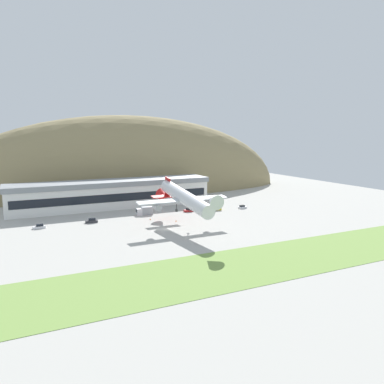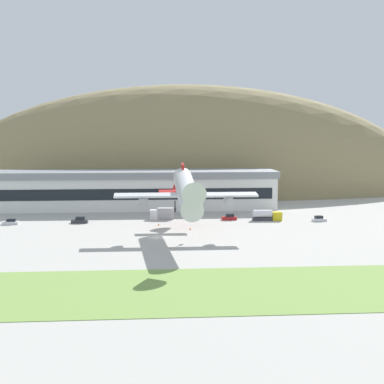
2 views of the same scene
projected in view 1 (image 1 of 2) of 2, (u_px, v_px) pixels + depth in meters
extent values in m
plane|color=#ADAAA3|center=(164.00, 229.00, 130.73)|extent=(301.66, 301.66, 0.00)
cube|color=#759947|center=(227.00, 268.00, 92.73)|extent=(271.49, 25.43, 0.08)
ellipsoid|color=#8E7F56|center=(128.00, 191.00, 217.74)|extent=(200.25, 59.03, 86.97)
cube|color=white|center=(113.00, 194.00, 169.36)|extent=(88.97, 15.14, 12.30)
cube|color=gray|center=(112.00, 183.00, 168.58)|extent=(90.17, 16.34, 2.21)
cube|color=black|center=(117.00, 198.00, 162.68)|extent=(85.41, 0.16, 3.44)
cylinder|color=silver|center=(185.00, 198.00, 129.13)|extent=(4.75, 34.67, 8.62)
cone|color=silver|center=(213.00, 200.00, 111.29)|extent=(4.66, 5.72, 5.22)
cone|color=red|center=(164.00, 196.00, 147.40)|extent=(4.66, 6.67, 5.33)
cube|color=red|center=(167.00, 187.00, 143.41)|extent=(0.50, 5.07, 7.69)
cube|color=red|center=(167.00, 196.00, 144.19)|extent=(12.36, 3.35, 0.74)
cube|color=silver|center=(183.00, 200.00, 130.81)|extent=(33.42, 3.63, 0.86)
cylinder|color=#9E9EA3|center=(157.00, 207.00, 126.26)|extent=(2.30, 3.84, 2.69)
cylinder|color=#9E9EA3|center=(209.00, 202.00, 134.87)|extent=(2.30, 3.84, 2.69)
cylinder|color=#2D2D2D|center=(176.00, 207.00, 130.06)|extent=(0.28, 0.28, 2.20)
cylinder|color=#2D2D2D|center=(177.00, 210.00, 130.23)|extent=(0.45, 1.10, 1.10)
cylinder|color=#2D2D2D|center=(190.00, 206.00, 132.30)|extent=(0.28, 0.28, 2.20)
cylinder|color=#2D2D2D|center=(190.00, 209.00, 132.47)|extent=(0.45, 1.10, 1.10)
cylinder|color=#2D2D2D|center=(201.00, 209.00, 118.78)|extent=(0.22, 0.22, 1.98)
cylinder|color=#2D2D2D|center=(201.00, 212.00, 118.93)|extent=(0.30, 0.82, 0.82)
cube|color=#333338|center=(91.00, 222.00, 140.34)|extent=(4.56, 1.95, 0.92)
cube|color=black|center=(92.00, 219.00, 140.29)|extent=(2.54, 1.56, 0.75)
cube|color=#B21E1E|center=(189.00, 211.00, 160.23)|extent=(4.15, 1.88, 0.91)
cube|color=black|center=(189.00, 209.00, 160.19)|extent=(2.29, 1.60, 0.74)
cube|color=silver|center=(39.00, 227.00, 132.00)|extent=(4.32, 1.98, 0.79)
cube|color=black|center=(40.00, 225.00, 131.99)|extent=(2.41, 1.59, 0.65)
cube|color=silver|center=(242.00, 207.00, 167.40)|extent=(3.98, 2.07, 0.81)
cube|color=black|center=(242.00, 206.00, 167.19)|extent=(2.23, 1.67, 0.66)
cube|color=silver|center=(139.00, 212.00, 153.41)|extent=(2.26, 2.66, 2.71)
cube|color=black|center=(136.00, 211.00, 152.93)|extent=(0.21, 2.16, 1.19)
cube|color=#999EA3|center=(147.00, 211.00, 154.61)|extent=(4.64, 2.80, 3.25)
cube|color=gold|center=(218.00, 207.00, 164.09)|extent=(2.67, 2.31, 2.44)
cube|color=black|center=(220.00, 206.00, 164.56)|extent=(0.14, 1.90, 1.07)
cube|color=#38383D|center=(209.00, 210.00, 162.58)|extent=(5.59, 2.18, 0.90)
cylinder|color=silver|center=(209.00, 206.00, 162.35)|extent=(5.32, 2.28, 2.12)
cube|color=orange|center=(176.00, 222.00, 142.34)|extent=(0.52, 0.52, 0.03)
cone|color=orange|center=(176.00, 221.00, 142.29)|extent=(0.40, 0.40, 0.55)
cube|color=orange|center=(150.00, 220.00, 145.06)|extent=(0.52, 0.52, 0.03)
cone|color=orange|center=(150.00, 219.00, 145.01)|extent=(0.40, 0.40, 0.55)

